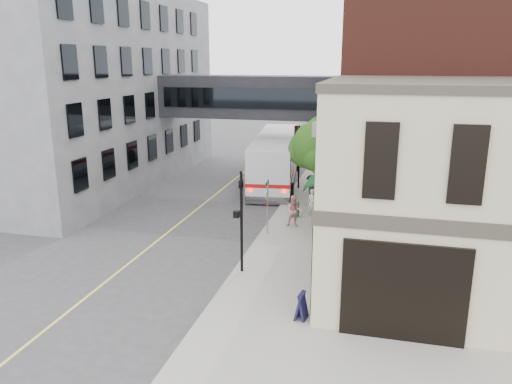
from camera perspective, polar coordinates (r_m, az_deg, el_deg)
The scene contains 17 objects.
ground at distance 20.66m, azimuth -4.25°, elevation -11.43°, with size 120.00×120.00×0.00m, color #38383A.
sidewalk_main at distance 33.04m, azimuth 6.73°, elevation -1.10°, with size 4.00×60.00×0.15m, color gray.
corner_building at distance 20.36m, azimuth 22.19°, elevation -0.26°, with size 10.19×8.12×8.45m.
brick_building at distance 32.83m, azimuth 21.52°, elevation 10.15°, with size 13.76×18.00×14.00m.
opposite_building at distance 40.69m, azimuth -20.60°, elevation 11.00°, with size 14.00×24.00×14.00m, color slate.
skyway_bridge at distance 36.73m, azimuth 0.01°, elevation 10.82°, with size 14.00×3.18×3.00m.
traffic_signal_near at distance 21.23m, azimuth -1.76°, elevation -1.98°, with size 0.44×0.22×4.60m.
traffic_signal_far at distance 35.47m, azimuth 4.75°, elevation 5.47°, with size 0.53×0.28×4.50m.
street_sign_pole at distance 26.16m, azimuth 1.31°, elevation -1.09°, with size 0.08×0.75×3.00m.
street_tree at distance 31.41m, azimuth 7.11°, elevation 5.23°, with size 3.80×3.20×5.60m.
lane_marking at distance 31.01m, azimuth -7.22°, elevation -2.33°, with size 0.12×40.00×0.01m, color #D8CC4C.
bus at distance 37.98m, azimuth 2.30°, elevation 4.08°, with size 4.56×13.46×3.55m.
pedestrian_a at distance 29.48m, azimuth 6.42°, elevation -1.26°, with size 0.60×0.39×1.65m, color silver.
pedestrian_b at distance 27.65m, azimuth 4.38°, elevation -2.19°, with size 0.86×0.67×1.76m, color #D18789.
pedestrian_c at distance 32.65m, azimuth 6.27°, elevation 0.44°, with size 1.13×0.65×1.75m, color #212229.
newspaper_box at distance 29.50m, azimuth 4.47°, elevation -1.99°, with size 0.43×0.39×0.87m, color #125018.
sandwich_board at distance 18.30m, azimuth 5.22°, elevation -12.84°, with size 0.36×0.57×1.01m, color black.
Camera 1 is at (5.98, -17.51, 9.18)m, focal length 35.00 mm.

